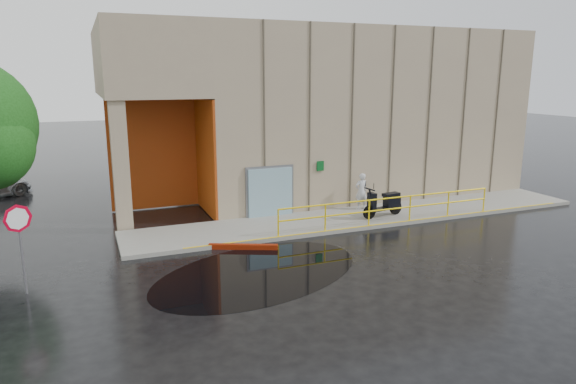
# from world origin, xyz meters

# --- Properties ---
(ground) EXTENTS (120.00, 120.00, 0.00)m
(ground) POSITION_xyz_m (0.00, 0.00, 0.00)
(ground) COLOR black
(ground) RESTS_ON ground
(sidewalk) EXTENTS (20.00, 3.00, 0.15)m
(sidewalk) POSITION_xyz_m (4.00, 4.50, 0.07)
(sidewalk) COLOR gray
(sidewalk) RESTS_ON ground
(building) EXTENTS (20.00, 10.17, 8.00)m
(building) POSITION_xyz_m (5.10, 10.98, 4.21)
(building) COLOR gray
(building) RESTS_ON ground
(guardrail) EXTENTS (9.56, 0.06, 1.03)m
(guardrail) POSITION_xyz_m (4.25, 3.15, 0.68)
(guardrail) COLOR yellow
(guardrail) RESTS_ON sidewalk
(person) EXTENTS (0.58, 0.39, 1.59)m
(person) POSITION_xyz_m (4.26, 5.45, 0.95)
(person) COLOR silver
(person) RESTS_ON sidewalk
(scooter) EXTENTS (2.03, 0.93, 1.54)m
(scooter) POSITION_xyz_m (4.50, 4.01, 1.03)
(scooter) COLOR black
(scooter) RESTS_ON sidewalk
(stop_sign) EXTENTS (0.68, 0.42, 2.55)m
(stop_sign) POSITION_xyz_m (-8.63, 1.29, 1.86)
(stop_sign) COLOR slate
(stop_sign) RESTS_ON ground
(red_curb) EXTENTS (2.26, 1.14, 0.18)m
(red_curb) POSITION_xyz_m (-2.00, 2.64, 0.09)
(red_curb) COLOR maroon
(red_curb) RESTS_ON ground
(puddle) EXTENTS (8.22, 6.64, 0.01)m
(puddle) POSITION_xyz_m (-2.19, 0.41, 0.00)
(puddle) COLOR black
(puddle) RESTS_ON ground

